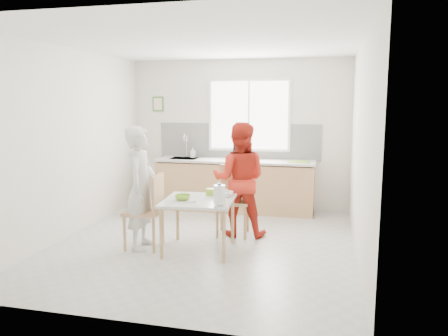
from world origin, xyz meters
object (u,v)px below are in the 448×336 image
object	(u,v)px
wine_bottle_a	(235,150)
wine_bottle_b	(237,151)
bowl_white	(224,194)
bowl_green	(183,197)
person_red	(239,180)
milk_jug	(220,194)
chair_far	(234,196)
dining_table	(199,205)
person_white	(141,188)
chair_left	(149,208)

from	to	relation	value
wine_bottle_a	wine_bottle_b	size ratio (longest dim) A/B	1.07
bowl_white	wine_bottle_b	xyz separation A→B (m)	(-0.25, 2.02, 0.35)
bowl_green	wine_bottle_b	size ratio (longest dim) A/B	0.69
person_red	milk_jug	size ratio (longest dim) A/B	6.49
chair_far	wine_bottle_b	size ratio (longest dim) A/B	3.38
milk_jug	wine_bottle_a	distance (m)	2.62
dining_table	person_red	bearing A→B (deg)	64.41
bowl_white	bowl_green	bearing A→B (deg)	-144.37
chair_far	person_white	bearing A→B (deg)	-143.63
chair_left	person_red	distance (m)	1.38
bowl_white	person_white	bearing A→B (deg)	-162.22
person_white	person_red	xyz separation A→B (m)	(1.15, 0.85, 0.01)
dining_table	bowl_green	world-z (taller)	bowl_green
chair_left	person_red	bearing A→B (deg)	124.16
chair_far	bowl_green	distance (m)	1.05
milk_jug	bowl_white	bearing A→B (deg)	92.58
person_white	bowl_white	xyz separation A→B (m)	(1.05, 0.34, -0.10)
bowl_white	chair_left	bearing A→B (deg)	-160.95
person_white	bowl_green	world-z (taller)	person_white
chair_left	chair_far	size ratio (longest dim) A/B	0.98
person_red	wine_bottle_a	world-z (taller)	person_red
chair_far	chair_left	bearing A→B (deg)	-141.10
bowl_white	person_red	bearing A→B (deg)	79.04
chair_left	bowl_white	size ratio (longest dim) A/B	4.18
dining_table	chair_left	bearing A→B (deg)	-175.33
chair_left	bowl_white	xyz separation A→B (m)	(0.95, 0.33, 0.17)
person_white	bowl_white	world-z (taller)	person_white
wine_bottle_b	person_white	bearing A→B (deg)	-108.74
person_red	chair_left	bearing A→B (deg)	34.16
dining_table	wine_bottle_b	distance (m)	2.34
dining_table	person_red	size ratio (longest dim) A/B	0.58
person_white	person_red	world-z (taller)	person_red
person_red	bowl_green	bearing A→B (deg)	51.52
chair_left	person_red	size ratio (longest dim) A/B	0.60
bowl_white	wine_bottle_a	size ratio (longest dim) A/B	0.74
bowl_green	wine_bottle_a	xyz separation A→B (m)	(0.17, 2.40, 0.36)
chair_left	milk_jug	bearing A→B (deg)	74.32
bowl_green	wine_bottle_b	bearing A→B (deg)	84.56
person_white	person_red	bearing A→B (deg)	-58.05
chair_left	person_white	size ratio (longest dim) A/B	0.61
person_white	dining_table	bearing A→B (deg)	-90.00
dining_table	wine_bottle_a	world-z (taller)	wine_bottle_a
chair_left	wine_bottle_a	size ratio (longest dim) A/B	3.11
wine_bottle_a	chair_left	bearing A→B (deg)	-105.26
dining_table	person_red	distance (m)	0.90
person_red	bowl_white	world-z (taller)	person_red
milk_jug	wine_bottle_b	world-z (taller)	wine_bottle_b
person_white	bowl_green	bearing A→B (deg)	-94.99
bowl_white	milk_jug	xyz separation A→B (m)	(0.07, -0.53, 0.11)
milk_jug	wine_bottle_b	size ratio (longest dim) A/B	0.85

